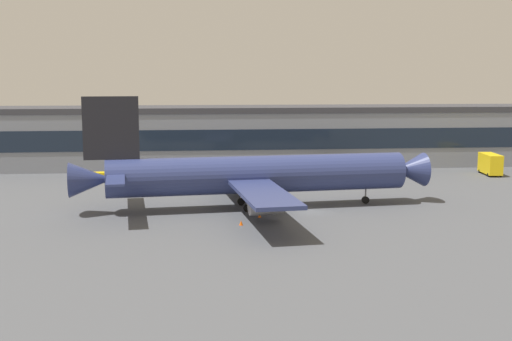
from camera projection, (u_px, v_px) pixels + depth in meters
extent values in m
plane|color=#4C4F54|center=(310.00, 212.00, 92.62)|extent=(600.00, 600.00, 0.00)
cube|color=gray|center=(270.00, 139.00, 139.86)|extent=(199.09, 14.66, 11.70)
cube|color=#38383D|center=(270.00, 109.00, 138.93)|extent=(203.08, 14.95, 1.20)
cube|color=#192333|center=(274.00, 139.00, 132.51)|extent=(195.11, 0.16, 4.21)
cylinder|color=navy|center=(259.00, 174.00, 94.72)|extent=(44.24, 9.98, 5.48)
cone|color=navy|center=(409.00, 170.00, 99.38)|extent=(5.45, 5.69, 5.21)
cone|color=navy|center=(91.00, 179.00, 90.01)|extent=(6.51, 5.53, 4.94)
cube|color=black|center=(111.00, 128.00, 89.55)|extent=(7.69, 1.29, 8.78)
cube|color=navy|center=(116.00, 167.00, 96.41)|extent=(3.41, 10.07, 0.30)
cube|color=navy|center=(115.00, 180.00, 84.71)|extent=(3.41, 10.07, 0.30)
cube|color=navy|center=(231.00, 167.00, 106.64)|extent=(8.01, 20.27, 0.50)
cube|color=navy|center=(263.00, 194.00, 82.16)|extent=(8.01, 20.27, 0.50)
cylinder|color=#99999E|center=(240.00, 181.00, 104.24)|extent=(4.81, 3.47, 3.02)
cylinder|color=#99999E|center=(266.00, 204.00, 85.51)|extent=(4.81, 3.47, 3.02)
cylinder|color=black|center=(365.00, 200.00, 98.66)|extent=(1.15, 0.61, 1.10)
cylinder|color=slate|center=(366.00, 191.00, 98.45)|extent=(0.24, 0.24, 2.26)
cylinder|color=black|center=(241.00, 202.00, 97.32)|extent=(1.15, 0.61, 1.10)
cylinder|color=slate|center=(241.00, 192.00, 97.12)|extent=(0.24, 0.24, 2.26)
cylinder|color=black|center=(247.00, 208.00, 92.53)|extent=(1.15, 0.61, 1.10)
cylinder|color=slate|center=(247.00, 198.00, 92.33)|extent=(0.24, 0.24, 2.26)
cube|color=yellow|center=(490.00, 164.00, 127.22)|extent=(3.34, 7.43, 3.80)
cube|color=black|center=(487.00, 158.00, 129.06)|extent=(2.64, 2.76, 0.95)
cylinder|color=black|center=(480.00, 171.00, 129.99)|extent=(0.37, 0.73, 0.70)
cylinder|color=black|center=(491.00, 171.00, 129.97)|extent=(0.37, 0.73, 0.70)
cylinder|color=black|center=(488.00, 175.00, 125.00)|extent=(0.37, 0.73, 0.70)
cylinder|color=black|center=(500.00, 175.00, 124.99)|extent=(0.37, 0.73, 0.70)
cube|color=black|center=(338.00, 166.00, 126.78)|extent=(3.40, 8.58, 3.00)
cube|color=black|center=(340.00, 164.00, 124.41)|extent=(2.78, 3.12, 0.75)
cylinder|color=black|center=(347.00, 176.00, 124.12)|extent=(0.35, 0.72, 0.70)
cylinder|color=black|center=(334.00, 176.00, 124.06)|extent=(0.35, 0.72, 0.70)
cylinder|color=black|center=(342.00, 171.00, 129.93)|extent=(0.35, 0.72, 0.70)
cylinder|color=black|center=(329.00, 171.00, 129.87)|extent=(0.35, 0.72, 0.70)
cube|color=black|center=(274.00, 172.00, 124.27)|extent=(4.12, 3.46, 1.50)
cube|color=black|center=(269.00, 170.00, 124.60)|extent=(1.98, 2.22, 0.38)
cylinder|color=black|center=(266.00, 176.00, 124.03)|extent=(0.76, 0.59, 0.70)
cylinder|color=black|center=(270.00, 174.00, 125.68)|extent=(0.76, 0.59, 0.70)
cylinder|color=black|center=(279.00, 176.00, 123.08)|extent=(0.76, 0.59, 0.70)
cylinder|color=black|center=(282.00, 175.00, 124.73)|extent=(0.76, 0.59, 0.70)
cube|color=yellow|center=(106.00, 176.00, 118.65)|extent=(4.54, 2.26, 1.50)
cube|color=black|center=(99.00, 175.00, 118.40)|extent=(1.68, 1.87, 0.38)
cylinder|color=black|center=(97.00, 181.00, 117.66)|extent=(0.72, 0.36, 0.70)
cylinder|color=black|center=(98.00, 180.00, 119.32)|extent=(0.72, 0.36, 0.70)
cylinder|color=black|center=(114.00, 181.00, 118.20)|extent=(0.72, 0.36, 0.70)
cylinder|color=black|center=(115.00, 179.00, 119.87)|extent=(0.72, 0.36, 0.70)
cone|color=#F2590C|center=(241.00, 223.00, 84.23)|extent=(0.53, 0.53, 0.66)
cone|color=#F2590C|center=(260.00, 215.00, 88.88)|extent=(0.47, 0.47, 0.59)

